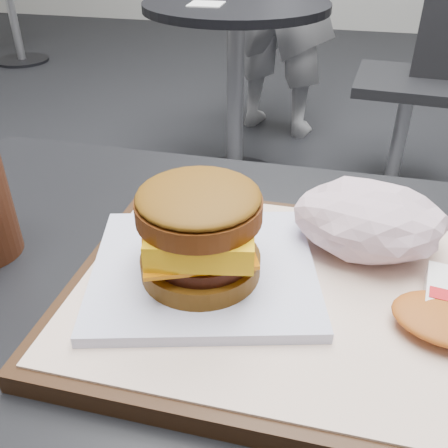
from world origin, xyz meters
TOP-DOWN VIEW (x-y plane):
  - serving_tray at (0.05, 0.03)m, footprint 0.38×0.28m
  - breakfast_sandwich at (-0.02, 0.02)m, footprint 0.23×0.21m
  - crumpled_wrapper at (0.11, 0.10)m, footprint 0.14×0.11m
  - neighbor_table at (-0.35, 1.65)m, footprint 0.70×0.70m
  - napkin at (-0.44, 1.56)m, footprint 0.12×0.12m
  - neighbor_chair at (0.40, 1.78)m, footprint 0.62×0.45m

SIDE VIEW (x-z plane):
  - neighbor_chair at x=0.40m, z-range 0.07..0.95m
  - neighbor_table at x=-0.35m, z-range 0.18..0.93m
  - napkin at x=-0.44m, z-range 0.75..0.75m
  - serving_tray at x=0.05m, z-range 0.77..0.79m
  - crumpled_wrapper at x=0.11m, z-range 0.79..0.85m
  - breakfast_sandwich at x=-0.02m, z-range 0.78..0.88m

